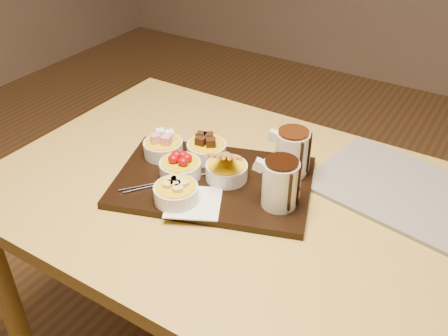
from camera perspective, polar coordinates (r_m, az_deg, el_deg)
The scene contains 12 objects.
dining_table at distance 1.24m, azimuth 1.86°, elevation -6.52°, with size 1.20×0.80×0.75m.
serving_board at distance 1.19m, azimuth -1.22°, elevation -1.59°, with size 0.46×0.30×0.02m, color black.
napkin at distance 1.12m, azimuth -3.49°, elevation -3.94°, with size 0.12×0.12×0.00m, color white.
bowl_marshmallows at distance 1.28m, azimuth -6.95°, elevation 2.26°, with size 0.10×0.10×0.04m, color silver.
bowl_cake at distance 1.26m, azimuth -2.00°, elevation 2.02°, with size 0.10×0.10×0.04m, color silver.
bowl_strawberries at distance 1.19m, azimuth -5.02°, elevation -0.12°, with size 0.10×0.10×0.04m, color silver.
bowl_biscotti at distance 1.18m, azimuth 0.30°, elevation -0.41°, with size 0.10×0.10×0.04m, color silver.
bowl_bananas at distance 1.12m, azimuth -5.49°, elevation -2.94°, with size 0.10×0.10×0.04m, color silver.
pitcher_dark_chocolate at distance 1.09m, azimuth 6.43°, elevation -1.84°, with size 0.08×0.08×0.11m, color silver.
pitcher_milk_chocolate at distance 1.19m, azimuth 7.76°, elevation 1.68°, with size 0.08×0.08×0.11m, color silver.
fondue_skewers at distance 1.19m, azimuth -5.80°, elevation -1.34°, with size 0.26×0.03×0.01m, color silver, non-canonical shape.
newspaper at distance 1.25m, azimuth 19.10°, elevation -2.09°, with size 0.36×0.29×0.01m, color beige.
Camera 1 is at (0.46, -0.81, 1.46)m, focal length 40.00 mm.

